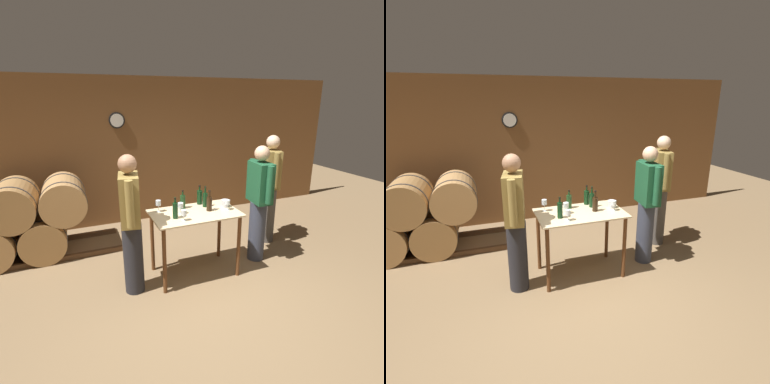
# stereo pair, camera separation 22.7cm
# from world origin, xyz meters

# --- Properties ---
(ground_plane) EXTENTS (14.00, 14.00, 0.00)m
(ground_plane) POSITION_xyz_m (0.00, 0.00, 0.00)
(ground_plane) COLOR brown
(back_wall) EXTENTS (8.40, 0.08, 2.70)m
(back_wall) POSITION_xyz_m (-0.00, 2.89, 1.35)
(back_wall) COLOR brown
(back_wall) RESTS_ON ground_plane
(barrel_rack) EXTENTS (2.87, 0.89, 1.20)m
(barrel_rack) POSITION_xyz_m (-1.94, 2.06, 0.58)
(barrel_rack) COLOR #4C331E
(barrel_rack) RESTS_ON ground_plane
(tasting_table) EXTENTS (1.15, 0.68, 0.89)m
(tasting_table) POSITION_xyz_m (0.16, 0.69, 0.72)
(tasting_table) COLOR beige
(tasting_table) RESTS_ON ground_plane
(wine_bottle_far_left) EXTENTS (0.07, 0.07, 0.27)m
(wine_bottle_far_left) POSITION_xyz_m (-0.14, 0.59, 1.00)
(wine_bottle_far_left) COLOR black
(wine_bottle_far_left) RESTS_ON tasting_table
(wine_bottle_left) EXTENTS (0.07, 0.07, 0.26)m
(wine_bottle_left) POSITION_xyz_m (0.07, 0.89, 0.99)
(wine_bottle_left) COLOR #193819
(wine_bottle_left) RESTS_ON tasting_table
(wine_bottle_center) EXTENTS (0.08, 0.08, 0.28)m
(wine_bottle_center) POSITION_xyz_m (0.34, 0.96, 1.00)
(wine_bottle_center) COLOR black
(wine_bottle_center) RESTS_ON tasting_table
(wine_bottle_right) EXTENTS (0.07, 0.07, 0.28)m
(wine_bottle_right) POSITION_xyz_m (0.36, 0.68, 1.00)
(wine_bottle_right) COLOR black
(wine_bottle_right) RESTS_ON tasting_table
(wine_bottle_far_right) EXTENTS (0.07, 0.07, 0.29)m
(wine_bottle_far_right) POSITION_xyz_m (0.37, 0.83, 1.00)
(wine_bottle_far_right) COLOR black
(wine_bottle_far_right) RESTS_ON tasting_table
(wine_glass_near_left) EXTENTS (0.07, 0.07, 0.16)m
(wine_glass_near_left) POSITION_xyz_m (-0.27, 0.89, 1.01)
(wine_glass_near_left) COLOR silver
(wine_glass_near_left) RESTS_ON tasting_table
(wine_glass_near_center) EXTENTS (0.07, 0.07, 0.14)m
(wine_glass_near_center) POSITION_xyz_m (-0.07, 0.48, 0.99)
(wine_glass_near_center) COLOR silver
(wine_glass_near_center) RESTS_ON tasting_table
(wine_glass_near_right) EXTENTS (0.07, 0.07, 0.15)m
(wine_glass_near_right) POSITION_xyz_m (-0.03, 0.71, 1.00)
(wine_glass_near_right) COLOR silver
(wine_glass_near_right) RESTS_ON tasting_table
(wine_glass_far_side) EXTENTS (0.07, 0.07, 0.14)m
(wine_glass_far_side) POSITION_xyz_m (0.60, 0.61, 1.00)
(wine_glass_far_side) COLOR silver
(wine_glass_far_side) RESTS_ON tasting_table
(ice_bucket) EXTENTS (0.11, 0.11, 0.10)m
(ice_bucket) POSITION_xyz_m (0.63, 0.73, 0.94)
(ice_bucket) COLOR silver
(ice_bucket) RESTS_ON tasting_table
(person_host) EXTENTS (0.34, 0.56, 1.78)m
(person_host) POSITION_xyz_m (1.66, 1.15, 0.94)
(person_host) COLOR #4C4742
(person_host) RESTS_ON ground_plane
(person_visitor_with_scarf) EXTENTS (0.29, 0.58, 1.73)m
(person_visitor_with_scarf) POSITION_xyz_m (-0.69, 0.60, 0.92)
(person_visitor_with_scarf) COLOR #232328
(person_visitor_with_scarf) RESTS_ON ground_plane
(person_visitor_bearded) EXTENTS (0.25, 0.59, 1.71)m
(person_visitor_bearded) POSITION_xyz_m (1.16, 0.70, 0.90)
(person_visitor_bearded) COLOR #333847
(person_visitor_bearded) RESTS_ON ground_plane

